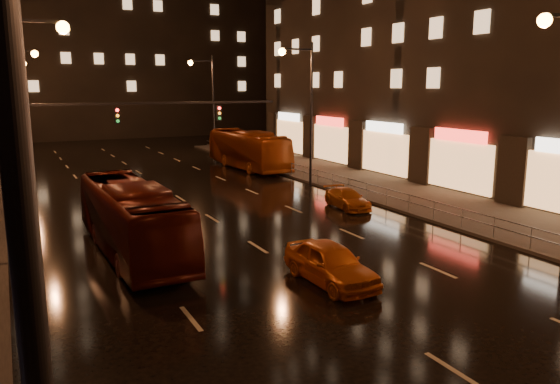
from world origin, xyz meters
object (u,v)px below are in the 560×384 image
object	(u,v)px
taxi_near	(330,263)
bus_curb	(248,150)
taxi_far	(347,199)
bus_red	(132,218)

from	to	relation	value
taxi_near	bus_curb	bearing A→B (deg)	71.23
taxi_near	taxi_far	distance (m)	12.64
bus_curb	taxi_near	size ratio (longest dim) A/B	2.63
bus_curb	taxi_near	bearing A→B (deg)	-108.36
bus_curb	taxi_far	distance (m)	17.05
bus_curb	taxi_far	size ratio (longest dim) A/B	3.06
bus_curb	bus_red	bearing A→B (deg)	-126.01
bus_curb	taxi_far	xyz separation A→B (m)	(-1.00, -16.98, -1.08)
bus_red	taxi_far	distance (m)	13.55
taxi_near	taxi_far	bearing A→B (deg)	52.20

